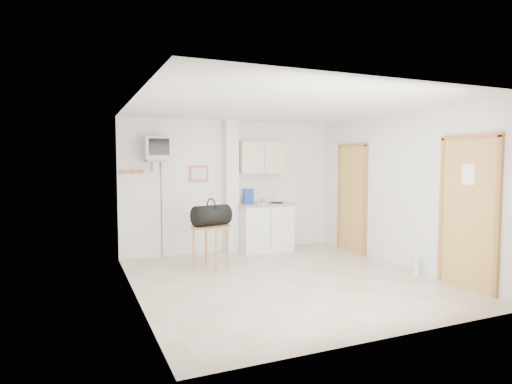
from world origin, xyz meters
name	(u,v)px	position (x,y,z in m)	size (l,w,h in m)	color
ground	(285,280)	(0.00, 0.00, 0.00)	(4.50, 4.50, 0.00)	#C2B19E
room_envelope	(297,174)	(0.24, 0.09, 1.54)	(4.24, 4.54, 2.55)	white
kitchenette	(264,209)	(0.57, 2.00, 0.80)	(1.03, 0.58, 2.10)	white
crt_television	(157,149)	(-1.45, 2.02, 1.94)	(0.44, 0.45, 2.15)	slate
round_table	(211,231)	(-0.79, 1.05, 0.61)	(0.65, 0.65, 0.70)	#AF7649
duffel_bag	(211,215)	(-0.78, 1.07, 0.86)	(0.66, 0.48, 0.44)	black
water_bottle	(416,265)	(1.98, -0.53, 0.14)	(0.11, 0.11, 0.32)	#B3E7FB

